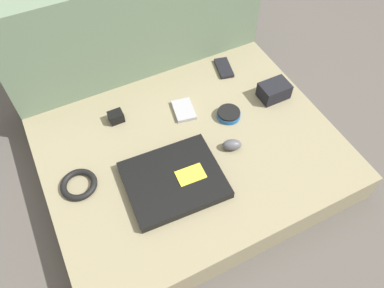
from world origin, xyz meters
name	(u,v)px	position (x,y,z in m)	size (l,w,h in m)	color
ground_plane	(192,168)	(0.00, 0.00, 0.00)	(8.00, 8.00, 0.00)	#4C4742
couch_seat	(192,158)	(0.00, 0.00, 0.07)	(1.01, 0.79, 0.13)	#847A5B
couch_backrest	(135,35)	(0.00, 0.49, 0.27)	(1.01, 0.20, 0.54)	#60755B
laptop	(174,180)	(-0.12, -0.10, 0.15)	(0.32, 0.27, 0.03)	black
computer_mouse	(232,145)	(0.12, -0.06, 0.15)	(0.08, 0.06, 0.04)	#4C4C51
speaker_puck	(229,114)	(0.18, 0.07, 0.14)	(0.09, 0.09, 0.03)	#1E569E
phone_silver	(224,68)	(0.30, 0.30, 0.14)	(0.08, 0.12, 0.01)	black
phone_black	(184,110)	(0.05, 0.16, 0.14)	(0.09, 0.12, 0.01)	#99999E
camera_pouch	(274,91)	(0.39, 0.08, 0.16)	(0.11, 0.08, 0.06)	black
charger_brick	(116,117)	(-0.19, 0.23, 0.15)	(0.05, 0.04, 0.04)	black
cable_coil	(79,184)	(-0.39, 0.02, 0.14)	(0.12, 0.12, 0.02)	black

